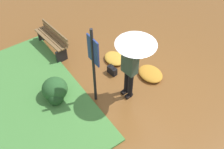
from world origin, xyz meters
name	(u,v)px	position (x,y,z in m)	size (l,w,h in m)	color
ground_plane	(136,95)	(0.00, 0.00, 0.00)	(18.00, 18.00, 0.00)	brown
grass_verge	(7,112)	(-1.46, -3.09, 0.03)	(4.80, 4.00, 0.05)	#47843D
person_with_umbrella	(133,53)	(-0.08, -0.16, 1.55)	(0.96, 0.96, 2.04)	black
info_sign_post	(94,59)	(-0.52, -0.96, 1.44)	(0.44, 0.07, 2.30)	black
handbag	(112,70)	(-1.03, -0.07, 0.13)	(0.32, 0.18, 0.37)	black
park_bench	(52,39)	(-2.99, -0.96, 0.40)	(1.40, 0.49, 0.75)	black
shrub_cluster	(55,91)	(-1.17, -1.82, 0.29)	(0.74, 0.68, 0.61)	#285628
leaf_pile_near_person	(114,58)	(-1.46, 0.31, 0.08)	(0.69, 0.55, 0.15)	gold
leaf_pile_by_bench	(151,74)	(-0.32, 0.78, 0.09)	(0.77, 0.62, 0.17)	#C68428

